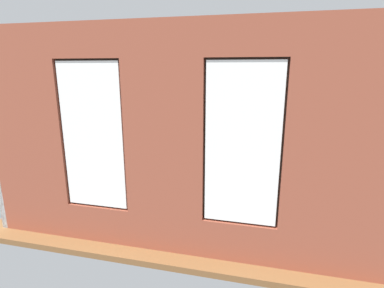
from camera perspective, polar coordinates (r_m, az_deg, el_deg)
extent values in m
cube|color=brown|center=(7.16, 1.71, -8.57)|extent=(6.61, 5.87, 0.10)
cube|color=brown|center=(4.15, 26.50, -2.01)|extent=(1.38, 0.16, 3.35)
cube|color=brown|center=(4.26, -5.38, -0.12)|extent=(1.16, 0.16, 3.35)
cube|color=brown|center=(5.47, -28.98, 1.34)|extent=(1.38, 0.16, 3.35)
cube|color=brown|center=(4.60, 8.81, -17.79)|extent=(1.04, 0.16, 0.60)
cube|color=brown|center=(3.92, 10.45, 19.53)|extent=(1.04, 0.16, 0.49)
cube|color=white|center=(3.99, 9.53, -0.43)|extent=(0.98, 0.03, 2.20)
cube|color=#38281E|center=(4.05, 9.60, -0.22)|extent=(1.04, 0.04, 2.26)
cube|color=brown|center=(5.22, -16.90, -14.15)|extent=(1.04, 0.16, 0.60)
cube|color=brown|center=(4.63, -19.53, 18.14)|extent=(1.04, 0.16, 0.49)
cube|color=white|center=(4.69, -18.40, 1.23)|extent=(0.98, 0.03, 2.20)
cube|color=#38281E|center=(4.74, -18.02, 1.39)|extent=(1.04, 0.04, 2.26)
cube|color=#A87547|center=(4.75, -4.66, -12.84)|extent=(3.45, 0.24, 0.06)
cube|color=black|center=(4.26, -5.12, 5.76)|extent=(0.37, 0.03, 0.52)
cube|color=teal|center=(4.28, -5.06, 5.79)|extent=(0.31, 0.01, 0.46)
cube|color=white|center=(7.68, -20.75, 5.46)|extent=(0.10, 4.87, 3.35)
cube|color=black|center=(5.48, -4.95, -13.14)|extent=(1.78, 0.85, 0.42)
cube|color=black|center=(5.03, -6.26, -10.73)|extent=(1.78, 0.24, 0.38)
cube|color=black|center=(5.17, 3.35, -11.07)|extent=(0.22, 0.85, 0.24)
cube|color=black|center=(5.63, -12.66, -9.20)|extent=(0.22, 0.85, 0.24)
cube|color=black|center=(5.31, -1.39, -10.80)|extent=(0.62, 0.65, 0.12)
cube|color=black|center=(5.51, -8.23, -9.99)|extent=(0.62, 0.65, 0.12)
cube|color=black|center=(6.36, 20.96, -10.08)|extent=(0.94, 1.79, 0.42)
cube|color=black|center=(6.25, 24.27, -6.88)|extent=(0.33, 1.76, 0.38)
cube|color=black|center=(6.96, 20.78, -5.21)|extent=(0.86, 0.26, 0.24)
cube|color=black|center=(5.54, 21.76, -10.33)|extent=(0.86, 0.26, 0.24)
cube|color=black|center=(6.56, 20.63, -6.75)|extent=(0.67, 0.63, 0.12)
cube|color=black|center=(5.95, 21.01, -8.95)|extent=(0.67, 0.63, 0.12)
cube|color=#A87547|center=(6.94, -1.76, -5.49)|extent=(1.44, 0.88, 0.04)
cube|color=#A87547|center=(7.23, 4.15, -6.41)|extent=(0.07, 0.07, 0.36)
cube|color=#A87547|center=(7.54, -5.82, -5.55)|extent=(0.07, 0.07, 0.36)
cube|color=#A87547|center=(6.53, 2.99, -8.72)|extent=(0.07, 0.07, 0.36)
cube|color=#A87547|center=(6.88, -7.96, -7.62)|extent=(0.07, 0.07, 0.36)
cylinder|color=#33567F|center=(7.07, -2.93, -4.55)|extent=(0.08, 0.08, 0.10)
cylinder|color=gray|center=(6.93, -5.51, -5.09)|extent=(0.10, 0.10, 0.08)
sphere|color=#1E5B28|center=(6.90, -5.53, -4.35)|extent=(0.13, 0.13, 0.13)
cube|color=#59595B|center=(6.79, -1.18, -5.69)|extent=(0.12, 0.18, 0.02)
cube|color=black|center=(6.99, 1.72, -5.10)|extent=(0.15, 0.16, 0.02)
cube|color=#B2B2B7|center=(6.93, -1.76, -5.25)|extent=(0.17, 0.05, 0.02)
cube|color=black|center=(7.97, -17.40, -4.52)|extent=(1.19, 0.42, 0.50)
cube|color=black|center=(7.89, -17.55, -2.63)|extent=(0.44, 0.20, 0.05)
cube|color=black|center=(7.88, -17.58, -2.25)|extent=(0.06, 0.04, 0.06)
cube|color=black|center=(7.80, -17.75, -0.06)|extent=(1.01, 0.04, 0.56)
cube|color=black|center=(7.82, -17.67, -0.02)|extent=(0.96, 0.01, 0.51)
cylinder|color=olive|center=(8.84, 3.21, -2.77)|extent=(0.48, 0.48, 0.28)
ellipsoid|color=white|center=(8.75, 3.24, -0.72)|extent=(1.07, 1.07, 0.43)
ellipsoid|color=navy|center=(8.74, 2.73, -0.02)|extent=(0.44, 0.44, 0.18)
cylinder|color=brown|center=(6.89, -17.87, -8.07)|extent=(0.32, 0.32, 0.38)
cylinder|color=brown|center=(6.80, -18.03, -6.15)|extent=(0.05, 0.05, 0.11)
ellipsoid|color=#286B2D|center=(6.71, -18.22, -3.77)|extent=(0.76, 0.76, 0.49)
cylinder|color=brown|center=(8.84, 20.28, -3.56)|extent=(0.27, 0.27, 0.31)
cylinder|color=brown|center=(8.78, 20.41, -2.12)|extent=(0.04, 0.04, 0.16)
ellipsoid|color=#337F38|center=(8.70, 20.59, -0.12)|extent=(0.63, 0.63, 0.48)
cylinder|color=gray|center=(8.02, 11.01, -5.32)|extent=(0.14, 0.14, 0.15)
cylinder|color=brown|center=(7.97, 11.07, -4.21)|extent=(0.02, 0.02, 0.18)
ellipsoid|color=#1E5B28|center=(7.90, 11.14, -2.71)|extent=(0.29, 0.29, 0.26)
cylinder|color=brown|center=(7.59, 17.09, -6.87)|extent=(0.15, 0.15, 0.15)
cylinder|color=brown|center=(7.55, 17.16, -5.97)|extent=(0.02, 0.02, 0.11)
ellipsoid|color=#286B2D|center=(7.51, 17.23, -5.03)|extent=(0.25, 0.25, 0.16)
cylinder|color=gray|center=(5.26, 24.84, -16.68)|extent=(0.25, 0.25, 0.28)
cylinder|color=brown|center=(5.17, 25.07, -14.84)|extent=(0.04, 0.04, 0.11)
ellipsoid|color=#286B2D|center=(5.08, 25.32, -12.77)|extent=(0.49, 0.49, 0.31)
cylinder|color=brown|center=(9.49, -9.88, -1.54)|extent=(0.29, 0.29, 0.36)
cylinder|color=brown|center=(9.42, -9.95, -0.03)|extent=(0.04, 0.04, 0.16)
ellipsoid|color=#337F38|center=(9.36, -10.02, 1.54)|extent=(0.52, 0.52, 0.37)
cylinder|color=beige|center=(5.78, -15.64, -12.63)|extent=(0.31, 0.31, 0.33)
cylinder|color=brown|center=(5.63, -15.91, -9.14)|extent=(0.05, 0.05, 0.44)
cone|color=#3D8E42|center=(5.58, -17.74, -4.38)|extent=(0.48, 0.19, 0.56)
cone|color=#3D8E42|center=(5.31, -17.72, -5.65)|extent=(0.20, 0.54, 0.51)
cone|color=#3D8E42|center=(5.30, -15.58, -5.13)|extent=(0.42, 0.38, 0.57)
cone|color=#3D8E42|center=(5.53, -13.80, -4.80)|extent=(0.48, 0.46, 0.48)
cone|color=#3D8E42|center=(5.68, -16.21, -4.25)|extent=(0.36, 0.52, 0.51)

